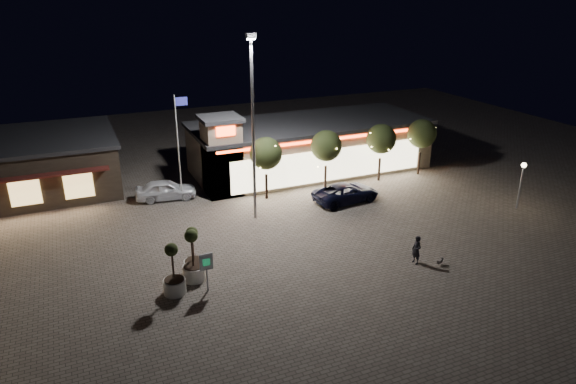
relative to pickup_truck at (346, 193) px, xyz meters
name	(u,v)px	position (x,y,z in m)	size (l,w,h in m)	color
ground	(271,279)	(-9.24, -8.08, -0.71)	(90.00, 90.00, 0.00)	#655B52
retail_building	(305,146)	(0.26, 7.74, 1.50)	(20.40, 8.40, 6.10)	tan
restaurant_building	(5,167)	(-23.24, 11.90, 1.45)	(16.40, 11.00, 4.30)	#382D23
floodlight_pole	(253,119)	(-7.24, -0.08, 6.31)	(0.60, 0.40, 12.38)	gray
flagpole	(179,140)	(-11.15, 4.92, 4.04)	(0.95, 0.10, 8.00)	white
lamp_post_east	(522,176)	(10.76, -6.08, 1.75)	(0.36, 0.36, 3.48)	gray
string_tree_a	(266,154)	(-5.24, 2.92, 2.85)	(2.42, 2.42, 4.79)	#332319
string_tree_b	(326,146)	(-0.24, 2.92, 2.85)	(2.42, 2.42, 4.79)	#332319
string_tree_c	(381,139)	(4.76, 2.92, 2.85)	(2.42, 2.42, 4.79)	#332319
string_tree_d	(422,134)	(8.76, 2.92, 2.85)	(2.42, 2.42, 4.79)	#332319
pickup_truck	(346,193)	(0.00, 0.00, 0.00)	(2.35, 5.10, 1.42)	black
white_sedan	(166,190)	(-12.27, 5.82, 0.05)	(1.79, 4.46, 1.52)	white
pedestrian	(417,250)	(-0.91, -9.80, 0.14)	(0.62, 0.41, 1.70)	black
dog	(441,260)	(0.29, -10.52, -0.43)	(0.52, 0.35, 0.29)	#59514C
planter_left	(193,264)	(-13.14, -6.48, 0.22)	(1.23, 1.23, 3.01)	silver
planter_mid	(174,278)	(-14.38, -7.41, 0.19)	(1.18, 1.18, 2.90)	silver
planter_right	(194,259)	(-12.94, -5.79, 0.16)	(1.15, 1.15, 2.82)	silver
valet_sign	(206,265)	(-12.75, -7.88, 0.82)	(0.72, 0.10, 2.19)	gray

